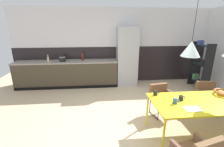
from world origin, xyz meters
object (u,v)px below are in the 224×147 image
(armchair_near_window, at_px, (161,95))
(mug_glass_clear, at_px, (175,101))
(cooking_pot, at_px, (62,59))
(refrigerator_column, at_px, (127,57))
(pendant_lamp_over_table_near, at_px, (191,49))
(mug_tall_blue, at_px, (155,93))
(armchair_far_side, at_px, (207,94))
(fruit_bowl, at_px, (222,92))
(bottle_wine_green, at_px, (83,57))
(dining_table, at_px, (204,103))
(open_book, at_px, (192,109))
(open_shelf_unit, at_px, (200,65))
(bottle_vinegar_dark, at_px, (48,60))
(mug_wide_latte, at_px, (181,98))

(armchair_near_window, xyz_separation_m, mug_glass_clear, (-0.12, -0.90, 0.31))
(armchair_near_window, xyz_separation_m, cooking_pot, (-2.70, 2.05, 0.50))
(armchair_near_window, bearing_deg, refrigerator_column, -88.42)
(pendant_lamp_over_table_near, bearing_deg, mug_tall_blue, 143.41)
(mug_tall_blue, bearing_deg, armchair_far_side, 18.19)
(fruit_bowl, xyz_separation_m, bottle_wine_green, (-3.04, 2.80, 0.23))
(fruit_bowl, relative_size, mug_tall_blue, 2.66)
(mug_tall_blue, height_order, bottle_wine_green, bottle_wine_green)
(dining_table, relative_size, armchair_far_side, 2.51)
(armchair_near_window, distance_m, cooking_pot, 3.43)
(open_book, xyz_separation_m, open_shelf_unit, (1.88, 2.63, 0.06))
(refrigerator_column, height_order, mug_glass_clear, refrigerator_column)
(open_shelf_unit, bearing_deg, armchair_far_side, -27.12)
(bottle_vinegar_dark, distance_m, bottle_wine_green, 1.13)
(refrigerator_column, height_order, mug_wide_latte, refrigerator_column)
(mug_glass_clear, height_order, cooking_pot, cooking_pot)
(open_book, xyz_separation_m, cooking_pot, (-2.77, 3.18, 0.23))
(armchair_far_side, height_order, bottle_vinegar_dark, bottle_vinegar_dark)
(cooking_pot, bearing_deg, fruit_bowl, -35.85)
(dining_table, bearing_deg, mug_glass_clear, -178.37)
(fruit_bowl, relative_size, bottle_vinegar_dark, 1.23)
(refrigerator_column, bearing_deg, mug_tall_blue, -87.56)
(fruit_bowl, xyz_separation_m, bottle_vinegar_dark, (-4.14, 2.54, 0.20))
(mug_tall_blue, bearing_deg, mug_glass_clear, -58.82)
(armchair_far_side, height_order, cooking_pot, cooking_pot)
(mug_wide_latte, relative_size, open_shelf_unit, 0.08)
(fruit_bowl, bearing_deg, refrigerator_column, 118.40)
(open_book, xyz_separation_m, mug_tall_blue, (-0.42, 0.60, 0.04))
(open_book, bearing_deg, pendant_lamp_over_table_near, 89.78)
(open_book, xyz_separation_m, bottle_vinegar_dark, (-3.20, 3.03, 0.25))
(bottle_wine_green, bearing_deg, open_book, -57.51)
(armchair_far_side, distance_m, mug_glass_clear, 1.59)
(mug_glass_clear, relative_size, open_shelf_unit, 0.08)
(fruit_bowl, bearing_deg, armchair_far_side, 75.73)
(pendant_lamp_over_table_near, bearing_deg, open_book, -90.22)
(pendant_lamp_over_table_near, bearing_deg, bottle_vinegar_dark, 139.39)
(refrigerator_column, height_order, mug_tall_blue, refrigerator_column)
(dining_table, height_order, open_book, open_book)
(open_book, height_order, mug_tall_blue, mug_tall_blue)
(armchair_far_side, bearing_deg, bottle_wine_green, -26.37)
(mug_wide_latte, bearing_deg, refrigerator_column, 100.03)
(armchair_near_window, bearing_deg, mug_glass_clear, 71.55)
(open_shelf_unit, bearing_deg, fruit_bowl, -23.68)
(dining_table, xyz_separation_m, mug_glass_clear, (-0.58, -0.02, 0.09))
(cooking_pot, relative_size, bottle_wine_green, 0.74)
(refrigerator_column, distance_m, cooking_pot, 2.24)
(cooking_pot, bearing_deg, mug_glass_clear, -48.88)
(dining_table, height_order, mug_wide_latte, mug_wide_latte)
(mug_wide_latte, distance_m, mug_glass_clear, 0.20)
(mug_tall_blue, xyz_separation_m, bottle_wine_green, (-1.68, 2.69, 0.23))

